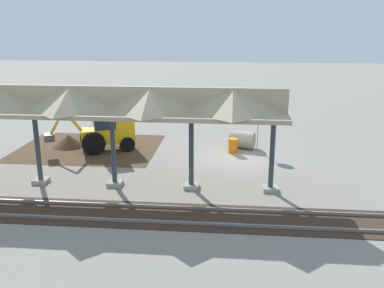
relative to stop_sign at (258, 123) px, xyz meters
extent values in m
plane|color=gray|center=(1.36, 1.41, -1.82)|extent=(120.00, 120.00, 0.00)
cube|color=#4C3823|center=(10.63, 0.19, -1.82)|extent=(8.78, 7.00, 0.01)
cube|color=#9E998E|center=(-0.31, 6.27, -1.72)|extent=(0.70, 0.70, 0.20)
cylinder|color=#2D383D|center=(-0.31, 6.27, -0.02)|extent=(0.24, 0.24, 3.60)
cube|color=#9E998E|center=(3.48, 6.27, -1.72)|extent=(0.70, 0.70, 0.20)
cylinder|color=#2D383D|center=(3.48, 6.27, -0.02)|extent=(0.24, 0.24, 3.60)
cube|color=#9E998E|center=(7.26, 6.27, -1.72)|extent=(0.70, 0.70, 0.20)
cylinder|color=#2D383D|center=(7.26, 6.27, -0.02)|extent=(0.24, 0.24, 3.60)
cube|color=#9E998E|center=(11.05, 6.27, -1.72)|extent=(0.70, 0.70, 0.20)
cylinder|color=#2D383D|center=(11.05, 6.27, -0.02)|extent=(0.24, 0.24, 3.60)
cube|color=tan|center=(7.26, 6.27, 1.88)|extent=(16.34, 3.20, 0.20)
cube|color=tan|center=(7.26, 6.27, 2.53)|extent=(16.34, 0.20, 1.10)
pyramid|color=tan|center=(1.58, 6.27, 2.53)|extent=(3.41, 3.20, 1.10)
pyramid|color=tan|center=(5.37, 6.27, 2.53)|extent=(3.41, 3.20, 1.10)
pyramid|color=tan|center=(9.15, 6.27, 2.53)|extent=(3.41, 3.20, 1.10)
cube|color=slate|center=(1.36, 8.75, -1.75)|extent=(60.00, 0.08, 0.15)
cube|color=slate|center=(1.36, 10.19, -1.75)|extent=(60.00, 0.08, 0.15)
cube|color=#38281E|center=(1.36, 9.47, -1.81)|extent=(60.00, 2.58, 0.03)
cylinder|color=gray|center=(0.00, 0.00, -0.66)|extent=(0.06, 0.06, 2.33)
cylinder|color=red|center=(0.00, 0.00, 0.32)|extent=(0.75, 0.16, 0.76)
cube|color=#EAB214|center=(9.24, 0.49, -0.85)|extent=(3.45, 2.49, 0.90)
cube|color=#1E262D|center=(9.42, 0.57, 0.30)|extent=(1.66, 1.60, 1.40)
cube|color=#EAB214|center=(8.30, 0.07, -0.15)|extent=(1.50, 1.47, 0.50)
cylinder|color=black|center=(10.40, 0.22, -1.12)|extent=(1.40, 0.84, 1.40)
cylinder|color=black|center=(9.83, 1.53, -1.12)|extent=(1.40, 0.84, 1.40)
cylinder|color=black|center=(8.51, -0.55, -1.37)|extent=(0.94, 0.64, 0.90)
cylinder|color=black|center=(7.98, 0.64, -1.37)|extent=(0.94, 0.64, 0.90)
cylinder|color=#EAB214|center=(11.12, 1.32, 0.25)|extent=(1.05, 0.60, 1.41)
cylinder|color=#EAB214|center=(11.96, 1.70, 0.10)|extent=(1.04, 0.58, 1.69)
cube|color=#47474C|center=(12.39, 1.88, -0.70)|extent=(0.87, 0.97, 0.40)
cone|color=#4C3823|center=(12.02, -0.10, -1.82)|extent=(4.36, 4.36, 1.49)
cylinder|color=#9E9384|center=(0.90, -0.72, -1.28)|extent=(1.74, 1.46, 1.08)
cylinder|color=black|center=(1.62, -0.94, -1.28)|extent=(0.22, 0.68, 0.70)
cylinder|color=orange|center=(1.48, 0.35, -1.37)|extent=(0.56, 0.56, 0.90)
camera|label=1|loc=(1.63, 25.51, 6.01)|focal=40.00mm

